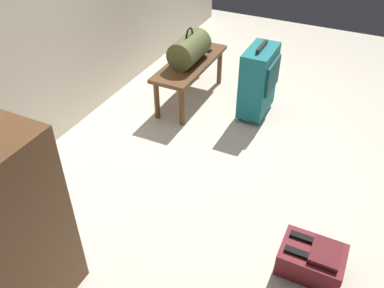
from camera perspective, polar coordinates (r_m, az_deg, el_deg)
ground_plane at (r=3.35m, az=6.53°, el=-2.60°), size 6.60×6.60×0.00m
bench at (r=3.99m, az=-0.25°, el=10.71°), size 1.00×0.36×0.42m
duffel_bag_olive at (r=3.89m, az=-0.37°, el=13.20°), size 0.44×0.26×0.34m
cell_phone at (r=4.18m, az=1.78°, el=13.06°), size 0.07×0.14×0.01m
suitcase_upright_teal at (r=3.78m, az=9.35°, el=8.83°), size 0.45×0.26×0.71m
backpack_maroon at (r=2.65m, az=16.54°, el=-15.25°), size 0.28×0.38×0.21m
side_cabinet at (r=2.28m, az=-25.15°, el=-11.32°), size 0.56×0.44×1.10m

